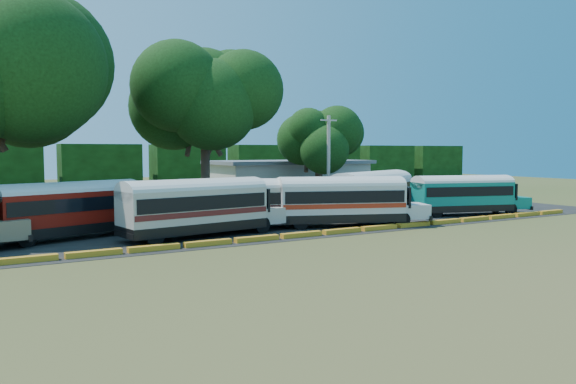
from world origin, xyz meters
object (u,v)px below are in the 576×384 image
bus_red (73,206)px  bus_cream_west (198,204)px  bus_white_red (344,198)px  bus_teal (465,192)px

bus_red → bus_cream_west: 7.33m
bus_white_red → bus_teal: (12.37, 0.51, -0.10)m
bus_teal → bus_cream_west: bearing=-163.9°
bus_cream_west → bus_teal: 22.72m
bus_cream_west → bus_teal: (22.72, -0.06, -0.15)m
bus_teal → bus_white_red: bearing=-161.4°
bus_white_red → bus_teal: bus_white_red is taller
bus_red → bus_white_red: bearing=-30.7°
bus_cream_west → bus_teal: bus_cream_west is taller
bus_cream_west → bus_white_red: 10.37m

